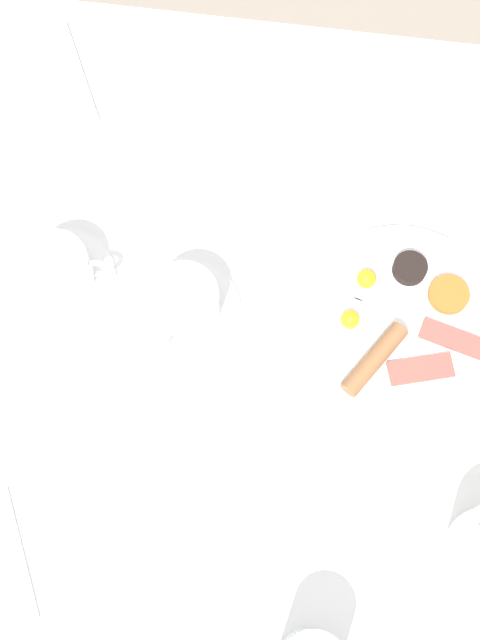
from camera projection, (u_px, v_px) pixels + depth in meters
name	position (u px, v px, depth m)	size (l,w,h in m)	color
ground_plane	(240.00, 437.00, 1.89)	(8.00, 8.00, 0.00)	gray
table	(240.00, 342.00, 1.23)	(0.94, 1.10, 0.78)	white
breakfast_plate	(400.00, 321.00, 1.15)	(0.27, 0.27, 0.04)	white
teacup_with_saucer_left	(59.00, 272.00, 1.15)	(0.14, 0.14, 0.07)	white
teacup_with_saucer_right	(184.00, 304.00, 1.13)	(0.14, 0.14, 0.07)	white
napkin_folded	(36.00, 84.00, 1.27)	(0.21, 0.20, 0.01)	white
fork_by_plate	(18.00, 553.00, 1.07)	(0.15, 0.08, 0.00)	silver
knife_by_plate	(335.00, 124.00, 1.25)	(0.20, 0.02, 0.00)	silver
spoon_for_tea	(212.00, 188.00, 1.22)	(0.11, 0.11, 0.00)	silver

